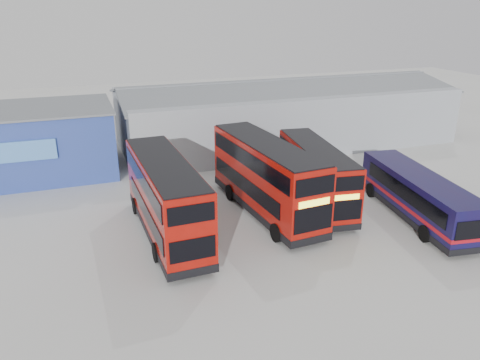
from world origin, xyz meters
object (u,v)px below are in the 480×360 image
office_block (30,141)px  double_decker_right (316,176)px  single_decker_blue (417,197)px  maintenance_shed (284,114)px  double_decker_left (166,199)px  double_decker_centre (266,178)px

office_block → double_decker_right: size_ratio=1.29×
office_block → single_decker_blue: (22.31, -16.52, -1.19)m
office_block → maintenance_shed: bearing=5.2°
single_decker_blue → double_decker_right: bearing=-31.5°
maintenance_shed → double_decker_left: 21.27m
double_decker_left → double_decker_right: double_decker_left is taller
office_block → double_decker_left: bearing=-60.8°
maintenance_shed → office_block: bearing=-174.8°
double_decker_centre → single_decker_blue: double_decker_centre is taller
double_decker_left → single_decker_blue: size_ratio=1.01×
single_decker_blue → double_decker_centre: bearing=-16.8°
double_decker_left → office_block: bearing=-62.6°
double_decker_centre → single_decker_blue: (8.28, -3.89, -0.88)m
office_block → double_decker_right: (17.53, -12.52, -0.62)m
maintenance_shed → double_decker_centre: maintenance_shed is taller
double_decker_left → maintenance_shed: bearing=-134.2°
office_block → double_decker_left: 15.66m
single_decker_blue → office_block: bearing=-28.1°
double_decker_centre → single_decker_blue: size_ratio=1.04×
double_decker_left → double_decker_centre: size_ratio=0.96×
double_decker_left → double_decker_centre: 6.49m
office_block → single_decker_blue: size_ratio=1.17×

